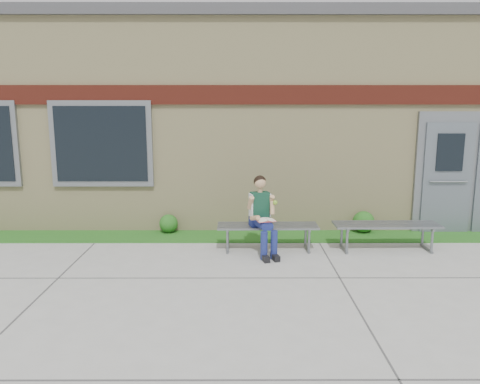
{
  "coord_description": "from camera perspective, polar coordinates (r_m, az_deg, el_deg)",
  "views": [
    {
      "loc": [
        -0.43,
        -5.79,
        2.43
      ],
      "look_at": [
        -0.42,
        1.7,
        1.02
      ],
      "focal_mm": 35.0,
      "sensor_mm": 36.0,
      "label": 1
    }
  ],
  "objects": [
    {
      "name": "ground",
      "position": [
        6.29,
        3.91,
        -12.07
      ],
      "size": [
        80.0,
        80.0,
        0.0
      ],
      "primitive_type": "plane",
      "color": "#9E9E99",
      "rests_on": "ground"
    },
    {
      "name": "grass_strip",
      "position": [
        8.74,
        2.72,
        -5.43
      ],
      "size": [
        16.0,
        0.8,
        0.02
      ],
      "primitive_type": "cube",
      "color": "#165518",
      "rests_on": "ground"
    },
    {
      "name": "school_building",
      "position": [
        11.79,
        1.99,
        9.05
      ],
      "size": [
        16.2,
        6.22,
        4.2
      ],
      "color": "beige",
      "rests_on": "ground"
    },
    {
      "name": "bench_left",
      "position": [
        7.9,
        3.38,
        -4.72
      ],
      "size": [
        1.69,
        0.49,
        0.44
      ],
      "rotation": [
        0.0,
        0.0,
        0.01
      ],
      "color": "slate",
      "rests_on": "ground"
    },
    {
      "name": "bench_right",
      "position": [
        8.27,
        17.4,
        -4.4
      ],
      "size": [
        1.76,
        0.5,
        0.46
      ],
      "rotation": [
        0.0,
        0.0,
        0.01
      ],
      "color": "slate",
      "rests_on": "ground"
    },
    {
      "name": "girl",
      "position": [
        7.63,
        2.75,
        -2.67
      ],
      "size": [
        0.52,
        0.8,
        1.29
      ],
      "rotation": [
        0.0,
        0.0,
        0.26
      ],
      "color": "navy",
      "rests_on": "ground"
    },
    {
      "name": "shrub_mid",
      "position": [
        9.03,
        -8.7,
        -3.82
      ],
      "size": [
        0.35,
        0.35,
        0.35
      ],
      "primitive_type": "sphere",
      "color": "#165518",
      "rests_on": "grass_strip"
    },
    {
      "name": "shrub_east",
      "position": [
        9.23,
        14.83,
        -3.54
      ],
      "size": [
        0.41,
        0.41,
        0.41
      ],
      "primitive_type": "sphere",
      "color": "#165518",
      "rests_on": "grass_strip"
    }
  ]
}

